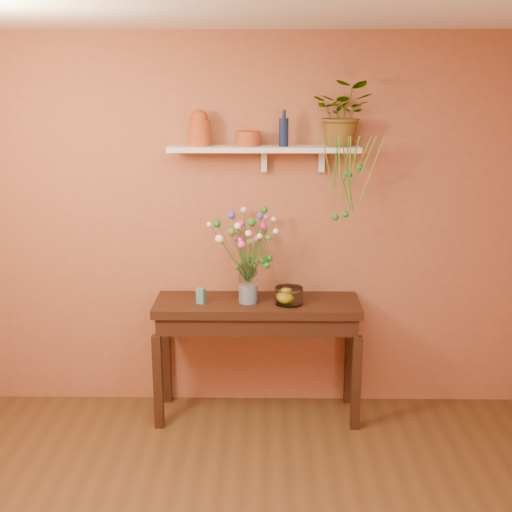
{
  "coord_description": "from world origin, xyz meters",
  "views": [
    {
      "loc": [
        0.06,
        -2.63,
        2.34
      ],
      "look_at": [
        0.0,
        1.55,
        1.25
      ],
      "focal_mm": 46.19,
      "sensor_mm": 36.0,
      "label": 1
    }
  ],
  "objects": [
    {
      "name": "blue_bottle",
      "position": [
        0.18,
        1.86,
        2.04
      ],
      "size": [
        0.08,
        0.08,
        0.24
      ],
      "color": "#0F1C3C",
      "rests_on": "wall_shelf"
    },
    {
      "name": "lemon",
      "position": [
        0.21,
        1.71,
        0.92
      ],
      "size": [
        0.08,
        0.08,
        0.08
      ],
      "primitive_type": "sphere",
      "color": "yellow",
      "rests_on": "glass_bowl"
    },
    {
      "name": "wall_shelf",
      "position": [
        0.06,
        1.87,
        1.92
      ],
      "size": [
        1.3,
        0.24,
        0.19
      ],
      "color": "white",
      "rests_on": "room"
    },
    {
      "name": "glass_vase",
      "position": [
        -0.06,
        1.72,
        0.99
      ],
      "size": [
        0.13,
        0.13,
        0.28
      ],
      "color": "white",
      "rests_on": "sideboard"
    },
    {
      "name": "plant_fronds",
      "position": [
        0.61,
        1.74,
        1.71
      ],
      "size": [
        0.42,
        0.24,
        0.57
      ],
      "color": "#1D7A23",
      "rests_on": "wall_shelf"
    },
    {
      "name": "terracotta_pot",
      "position": [
        -0.06,
        1.89,
        1.99
      ],
      "size": [
        0.18,
        0.18,
        0.1
      ],
      "primitive_type": "cylinder",
      "rotation": [
        0.0,
        0.0,
        0.09
      ],
      "color": "#BF4624",
      "rests_on": "wall_shelf"
    },
    {
      "name": "sideboard",
      "position": [
        0.01,
        1.75,
        0.74
      ],
      "size": [
        1.43,
        0.46,
        0.87
      ],
      "color": "#311C10",
      "rests_on": "ground"
    },
    {
      "name": "terracotta_jug",
      "position": [
        -0.39,
        1.87,
        2.05
      ],
      "size": [
        0.18,
        0.18,
        0.24
      ],
      "color": "#BF4624",
      "rests_on": "wall_shelf"
    },
    {
      "name": "spider_plant",
      "position": [
        0.58,
        1.89,
        2.15
      ],
      "size": [
        0.45,
        0.41,
        0.43
      ],
      "primitive_type": "imported",
      "rotation": [
        0.0,
        0.0,
        -0.22
      ],
      "color": "#1D7A23",
      "rests_on": "wall_shelf"
    },
    {
      "name": "bouquet",
      "position": [
        -0.06,
        1.73,
        1.34
      ],
      "size": [
        0.48,
        0.48,
        0.52
      ],
      "color": "#386B28",
      "rests_on": "glass_vase"
    },
    {
      "name": "room",
      "position": [
        0.0,
        0.0,
        1.35
      ],
      "size": [
        4.04,
        4.04,
        2.7
      ],
      "color": "#51351A",
      "rests_on": "ground"
    },
    {
      "name": "carton",
      "position": [
        -0.38,
        1.7,
        0.92
      ],
      "size": [
        0.07,
        0.06,
        0.11
      ],
      "primitive_type": "cube",
      "rotation": [
        0.0,
        0.0,
        -0.4
      ],
      "color": "teal",
      "rests_on": "sideboard"
    },
    {
      "name": "glass_bowl",
      "position": [
        0.23,
        1.7,
        0.92
      ],
      "size": [
        0.19,
        0.19,
        0.12
      ],
      "color": "white",
      "rests_on": "sideboard"
    }
  ]
}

